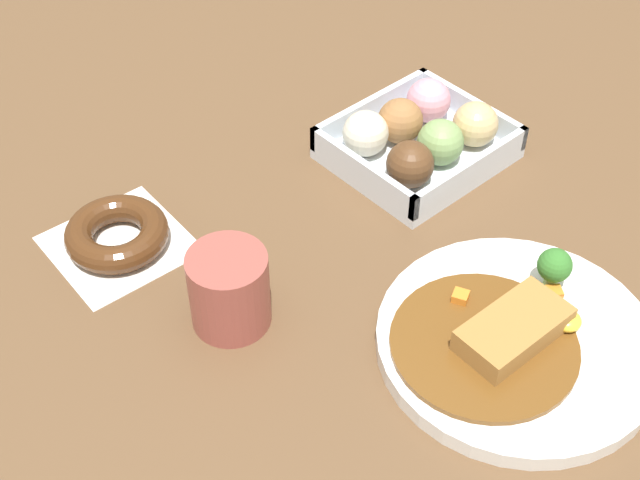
{
  "coord_description": "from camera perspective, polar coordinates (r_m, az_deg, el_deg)",
  "views": [
    {
      "loc": [
        0.5,
        0.4,
        0.66
      ],
      "look_at": [
        0.07,
        -0.08,
        0.03
      ],
      "focal_mm": 49.96,
      "sensor_mm": 36.0,
      "label": 1
    }
  ],
  "objects": [
    {
      "name": "coffee_mug",
      "position": [
        0.84,
        -5.84,
        -3.19
      ],
      "size": [
        0.08,
        0.08,
        0.08
      ],
      "primitive_type": "cylinder",
      "color": "#9E4C42",
      "rests_on": "ground_plane"
    },
    {
      "name": "chocolate_ring_donut",
      "position": [
        0.95,
        -12.87,
        0.34
      ],
      "size": [
        0.14,
        0.14,
        0.03
      ],
      "color": "white",
      "rests_on": "ground_plane"
    },
    {
      "name": "donut_box",
      "position": [
        1.04,
        6.37,
        6.56
      ],
      "size": [
        0.19,
        0.17,
        0.07
      ],
      "color": "silver",
      "rests_on": "ground_plane"
    },
    {
      "name": "curry_plate",
      "position": [
        0.85,
        12.34,
        -6.2
      ],
      "size": [
        0.26,
        0.26,
        0.06
      ],
      "color": "white",
      "rests_on": "ground_plane"
    },
    {
      "name": "ground_plane",
      "position": [
        0.92,
        6.59,
        -1.75
      ],
      "size": [
        1.6,
        1.6,
        0.0
      ],
      "primitive_type": "plane",
      "color": "brown"
    }
  ]
}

